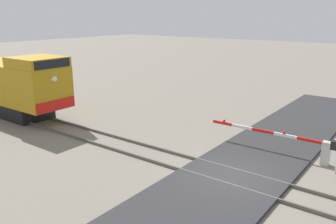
{
  "coord_description": "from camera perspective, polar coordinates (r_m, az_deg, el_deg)",
  "views": [
    {
      "loc": [
        -12.59,
        -5.97,
        6.76
      ],
      "look_at": [
        0.94,
        4.12,
        2.06
      ],
      "focal_mm": 37.63,
      "sensor_mm": 36.0,
      "label": 1
    }
  ],
  "objects": [
    {
      "name": "rail_track_left",
      "position": [
        14.88,
        9.12,
        -11.36
      ],
      "size": [
        0.08,
        80.0,
        0.15
      ],
      "primitive_type": "cube",
      "color": "#59544C",
      "rests_on": "ground_plane"
    },
    {
      "name": "rail_track_right",
      "position": [
        16.05,
        11.55,
        -9.4
      ],
      "size": [
        0.08,
        80.0,
        0.15
      ],
      "primitive_type": "cube",
      "color": "#59544C",
      "rests_on": "ground_plane"
    },
    {
      "name": "ground_plane",
      "position": [
        15.49,
        10.37,
        -10.6
      ],
      "size": [
        160.0,
        160.0,
        0.0
      ],
      "primitive_type": "plane",
      "color": "gray"
    },
    {
      "name": "road_surface",
      "position": [
        15.46,
        10.39,
        -10.36
      ],
      "size": [
        36.0,
        4.44,
        0.14
      ],
      "primitive_type": "cube",
      "color": "#2D2D30",
      "rests_on": "ground_plane"
    },
    {
      "name": "crossing_gate",
      "position": [
        17.99,
        21.41,
        -4.95
      ],
      "size": [
        0.36,
        6.46,
        1.25
      ],
      "color": "silver",
      "rests_on": "ground_plane"
    }
  ]
}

